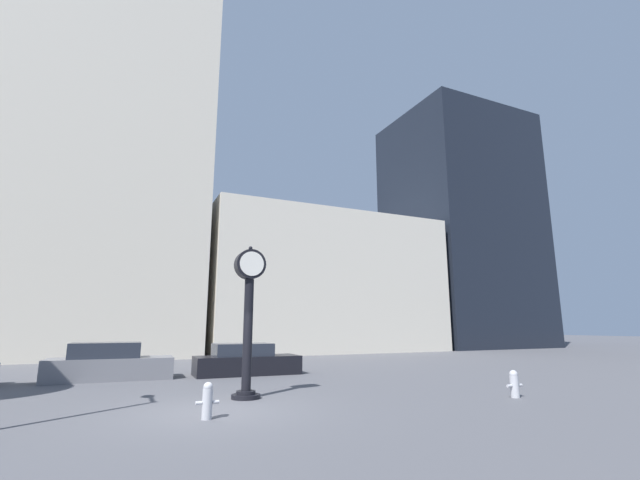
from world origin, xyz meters
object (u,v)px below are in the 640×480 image
at_px(car_grey, 109,364).
at_px(car_black, 246,361).
at_px(fire_hydrant_near, 207,400).
at_px(fire_hydrant_far, 514,384).
at_px(street_clock, 249,308).

xyz_separation_m(car_grey, car_black, (5.41, -0.44, -0.04)).
relative_size(fire_hydrant_near, fire_hydrant_far, 1.03).
bearing_deg(fire_hydrant_near, car_black, 69.48).
height_order(street_clock, fire_hydrant_far, street_clock).
xyz_separation_m(car_black, fire_hydrant_far, (5.59, -9.37, -0.16)).
height_order(car_grey, fire_hydrant_far, car_grey).
distance_m(street_clock, car_grey, 7.88).
bearing_deg(fire_hydrant_far, street_clock, 156.37).
distance_m(car_black, fire_hydrant_far, 10.91).
bearing_deg(car_black, car_grey, 176.72).
relative_size(car_black, fire_hydrant_far, 5.79).
relative_size(street_clock, car_grey, 0.96).
relative_size(street_clock, car_black, 0.99).
bearing_deg(street_clock, car_black, 74.92).
relative_size(car_grey, car_black, 1.03).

